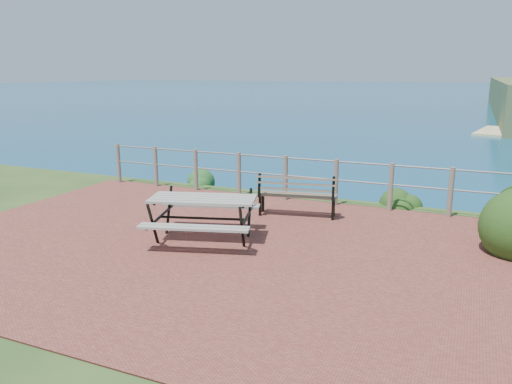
% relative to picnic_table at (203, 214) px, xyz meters
% --- Properties ---
extents(ground, '(10.00, 7.00, 0.12)m').
position_rel_picnic_table_xyz_m(ground, '(0.32, -0.20, -0.48)').
color(ground, brown).
rests_on(ground, ground).
extents(ocean, '(1200.00, 1200.00, 0.00)m').
position_rel_picnic_table_xyz_m(ocean, '(0.32, 199.80, -0.48)').
color(ocean, '#146A79').
rests_on(ocean, ground).
extents(safety_railing, '(9.40, 0.10, 1.00)m').
position_rel_picnic_table_xyz_m(safety_railing, '(0.32, 3.15, 0.10)').
color(safety_railing, '#6B5B4C').
rests_on(safety_railing, ground).
extents(picnic_table, '(1.89, 1.48, 0.74)m').
position_rel_picnic_table_xyz_m(picnic_table, '(0.00, 0.00, 0.00)').
color(picnic_table, gray).
rests_on(picnic_table, ground).
extents(park_bench, '(1.60, 0.68, 0.88)m').
position_rel_picnic_table_xyz_m(park_bench, '(0.99, 2.02, 0.10)').
color(park_bench, brown).
rests_on(park_bench, ground).
extents(shrub_lip_west, '(0.74, 0.74, 0.47)m').
position_rel_picnic_table_xyz_m(shrub_lip_west, '(-2.35, 4.00, -0.48)').
color(shrub_lip_west, '#1C4C1F').
rests_on(shrub_lip_west, ground).
extents(shrub_lip_east, '(0.85, 0.85, 0.62)m').
position_rel_picnic_table_xyz_m(shrub_lip_east, '(2.89, 3.72, -0.48)').
color(shrub_lip_east, '#183B12').
rests_on(shrub_lip_east, ground).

